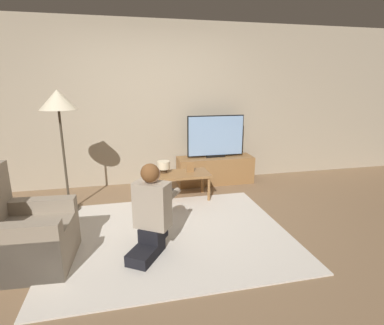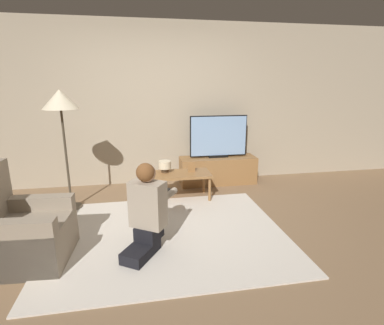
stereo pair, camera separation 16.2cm
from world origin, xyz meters
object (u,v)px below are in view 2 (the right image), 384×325
(coffee_table, at_px, (180,176))
(table_lamp, at_px, (165,165))
(person_kneeling, at_px, (147,209))
(floor_lamp, at_px, (61,106))
(tv, at_px, (219,136))
(armchair, at_px, (20,233))

(coffee_table, height_order, table_lamp, table_lamp)
(person_kneeling, xyz_separation_m, table_lamp, (0.30, 1.41, 0.04))
(table_lamp, bearing_deg, floor_lamp, -172.76)
(floor_lamp, bearing_deg, tv, 17.06)
(armchair, bearing_deg, coffee_table, -48.53)
(table_lamp, bearing_deg, armchair, -136.97)
(coffee_table, xyz_separation_m, armchair, (-1.71, -1.31, -0.05))
(tv, xyz_separation_m, person_kneeling, (-1.24, -1.93, -0.35))
(armchair, height_order, person_kneeling, armchair)
(tv, height_order, coffee_table, tv)
(floor_lamp, relative_size, armchair, 1.68)
(armchair, bearing_deg, person_kneeling, -86.97)
(tv, height_order, person_kneeling, tv)
(person_kneeling, bearing_deg, tv, -89.95)
(floor_lamp, height_order, armchair, floor_lamp)
(tv, distance_m, armchair, 3.13)
(floor_lamp, distance_m, table_lamp, 1.57)
(coffee_table, distance_m, person_kneeling, 1.43)
(tv, xyz_separation_m, floor_lamp, (-2.23, -0.69, 0.57))
(floor_lamp, relative_size, person_kneeling, 1.74)
(armchair, distance_m, person_kneeling, 1.20)
(armchair, relative_size, table_lamp, 5.21)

